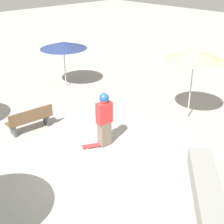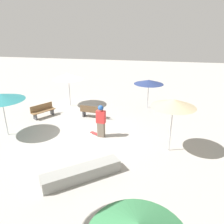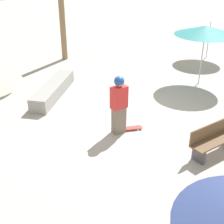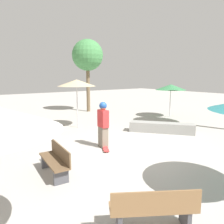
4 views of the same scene
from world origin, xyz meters
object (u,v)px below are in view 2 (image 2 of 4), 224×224
Objects in this scene: concrete_ledge at (82,173)px; shade_umbrella_tan at (174,103)px; skateboard at (96,134)px; shade_umbrella_white at (68,76)px; skater_main at (101,120)px; bench_far at (92,112)px; bench_near at (43,111)px; shade_umbrella_navy at (149,82)px; shade_umbrella_teal at (1,97)px.

shade_umbrella_tan is (3.46, 2.88, 2.19)m from concrete_ledge.
shade_umbrella_white is at bearing -25.99° from skateboard.
bench_far is (-1.23, 2.48, -0.55)m from skater_main.
skater_main reaches higher than bench_far.
bench_near is at bearing 161.38° from shade_umbrella_tan.
bench_far is (3.27, 0.51, 0.00)m from bench_near.
bench_far is at bearing -41.78° from skateboard.
concrete_ledge is 1.15× the size of shade_umbrella_white.
shade_umbrella_white reaches higher than concrete_ledge.
shade_umbrella_navy reaches higher than skater_main.
bench_near is at bearing 3.48° from skateboard.
bench_near and bench_far have the same top height.
bench_far is 0.66× the size of shade_umbrella_white.
skater_main is 5.73m from shade_umbrella_navy.
shade_umbrella_tan is at bearing -165.29° from skateboard.
bench_far is (-1.36, 6.11, 0.18)m from concrete_ledge.
skateboard is 0.33× the size of shade_umbrella_teal.
bench_near is at bearing -154.54° from shade_umbrella_navy.
skateboard is at bearing 96.98° from concrete_ledge.
shade_umbrella_navy is 5.87m from shade_umbrella_white.
shade_umbrella_teal is (-5.16, -0.84, 1.23)m from skater_main.
bench_near is at bearing 129.56° from concrete_ledge.
shade_umbrella_tan is (3.59, -0.76, 1.46)m from skater_main.
shade_umbrella_navy is 0.81× the size of shade_umbrella_tan.
shade_umbrella_navy is (2.12, 8.81, 1.71)m from concrete_ledge.
skater_main is 5.37m from shade_umbrella_teal.
shade_umbrella_teal is at bearing 18.73° from bench_near.
shade_umbrella_navy reaches higher than bench_near.
concrete_ledge is 1.18× the size of shade_umbrella_teal.
skater_main is at bearing -51.44° from shade_umbrella_white.
skateboard is 0.38× the size of shade_umbrella_navy.
bench_far is at bearing 40.15° from shade_umbrella_teal.
shade_umbrella_tan is (8.08, -2.72, 2.01)m from bench_near.
skateboard is at bearing -14.67° from skater_main.
shade_umbrella_tan is at bearing -28.61° from bench_far.
shade_umbrella_tan reaches higher than skater_main.
concrete_ledge is at bearing -27.80° from shade_umbrella_teal.
bench_near is 3.39m from shade_umbrella_teal.
bench_far is 0.68× the size of shade_umbrella_teal.
shade_umbrella_teal is at bearing 152.20° from concrete_ledge.
shade_umbrella_teal is at bearing 38.63° from skateboard.
bench_near is 8.76m from shade_umbrella_tan.
shade_umbrella_navy is at bearing -89.64° from skateboard.
shade_umbrella_teal is (-3.94, -3.32, 1.78)m from bench_far.
shade_umbrella_white is at bearing 144.84° from bench_far.
shade_umbrella_navy is at bearing 6.85° from shade_umbrella_white.
concrete_ledge is at bearing -65.48° from shade_umbrella_white.
shade_umbrella_tan reaches higher than shade_umbrella_teal.
concrete_ledge is 7.27m from bench_near.
shade_umbrella_navy is at bearing 76.49° from concrete_ledge.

